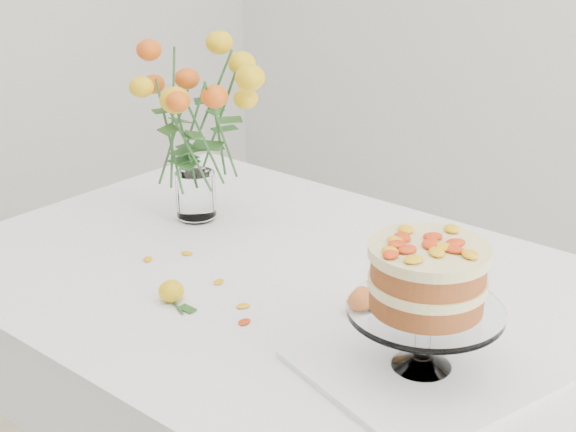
# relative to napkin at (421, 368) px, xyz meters

# --- Properties ---
(table) EXTENTS (1.43, 0.93, 0.76)m
(table) POSITION_rel_napkin_xyz_m (-0.33, 0.11, -0.09)
(table) COLOR tan
(table) RESTS_ON ground
(napkin) EXTENTS (0.40, 0.40, 0.01)m
(napkin) POSITION_rel_napkin_xyz_m (0.00, 0.00, 0.00)
(napkin) COLOR white
(napkin) RESTS_ON table
(cake_stand) EXTENTS (0.24, 0.24, 0.21)m
(cake_stand) POSITION_rel_napkin_xyz_m (0.00, 0.00, 0.15)
(cake_stand) COLOR white
(cake_stand) RESTS_ON napkin
(rose_vase) EXTENTS (0.35, 0.35, 0.45)m
(rose_vase) POSITION_rel_napkin_xyz_m (-0.71, 0.21, 0.26)
(rose_vase) COLOR white
(rose_vase) RESTS_ON table
(loose_rose_near) EXTENTS (0.08, 0.05, 0.04)m
(loose_rose_near) POSITION_rel_napkin_xyz_m (-0.47, -0.09, 0.01)
(loose_rose_near) COLOR yellow
(loose_rose_near) RESTS_ON table
(loose_rose_far) EXTENTS (0.09, 0.05, 0.04)m
(loose_rose_far) POSITION_rel_napkin_xyz_m (-0.18, 0.09, 0.02)
(loose_rose_far) COLOR #DE5F0A
(loose_rose_far) RESTS_ON table
(stray_petal_a) EXTENTS (0.03, 0.02, 0.00)m
(stray_petal_a) POSITION_rel_napkin_xyz_m (-0.45, 0.01, -0.00)
(stray_petal_a) COLOR #FAAC0F
(stray_petal_a) RESTS_ON table
(stray_petal_b) EXTENTS (0.03, 0.02, 0.00)m
(stray_petal_b) POSITION_rel_napkin_xyz_m (-0.35, -0.03, -0.00)
(stray_petal_b) COLOR #FAAC0F
(stray_petal_b) RESTS_ON table
(stray_petal_c) EXTENTS (0.03, 0.02, 0.00)m
(stray_petal_c) POSITION_rel_napkin_xyz_m (-0.31, -0.07, -0.00)
(stray_petal_c) COLOR #FAAC0F
(stray_petal_c) RESTS_ON table
(stray_petal_d) EXTENTS (0.03, 0.02, 0.00)m
(stray_petal_d) POSITION_rel_napkin_xyz_m (-0.59, 0.06, -0.00)
(stray_petal_d) COLOR #FAAC0F
(stray_petal_d) RESTS_ON table
(stray_petal_e) EXTENTS (0.03, 0.02, 0.00)m
(stray_petal_e) POSITION_rel_napkin_xyz_m (-0.63, -0.01, -0.00)
(stray_petal_e) COLOR #FAAC0F
(stray_petal_e) RESTS_ON table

